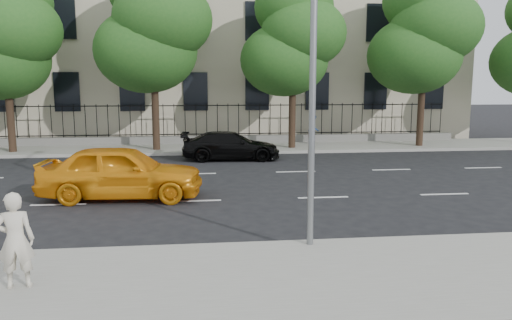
{
  "coord_description": "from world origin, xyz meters",
  "views": [
    {
      "loc": [
        0.18,
        -12.41,
        3.62
      ],
      "look_at": [
        1.94,
        3.0,
        1.15
      ],
      "focal_mm": 35.0,
      "sensor_mm": 36.0,
      "label": 1
    }
  ],
  "objects_px": {
    "street_light": "(308,7)",
    "yellow_taxi": "(121,172)",
    "woman_near": "(15,240)",
    "black_sedan": "(231,146)"
  },
  "relations": [
    {
      "from": "yellow_taxi",
      "to": "black_sedan",
      "type": "height_order",
      "value": "yellow_taxi"
    },
    {
      "from": "black_sedan",
      "to": "yellow_taxi",
      "type": "bearing_deg",
      "value": 155.12
    },
    {
      "from": "yellow_taxi",
      "to": "street_light",
      "type": "bearing_deg",
      "value": -132.06
    },
    {
      "from": "yellow_taxi",
      "to": "black_sedan",
      "type": "bearing_deg",
      "value": -24.04
    },
    {
      "from": "street_light",
      "to": "yellow_taxi",
      "type": "distance_m",
      "value": 8.03
    },
    {
      "from": "black_sedan",
      "to": "woman_near",
      "type": "height_order",
      "value": "woman_near"
    },
    {
      "from": "yellow_taxi",
      "to": "woman_near",
      "type": "bearing_deg",
      "value": 178.04
    },
    {
      "from": "street_light",
      "to": "yellow_taxi",
      "type": "height_order",
      "value": "street_light"
    },
    {
      "from": "street_light",
      "to": "black_sedan",
      "type": "height_order",
      "value": "street_light"
    },
    {
      "from": "black_sedan",
      "to": "woman_near",
      "type": "distance_m",
      "value": 15.05
    }
  ]
}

